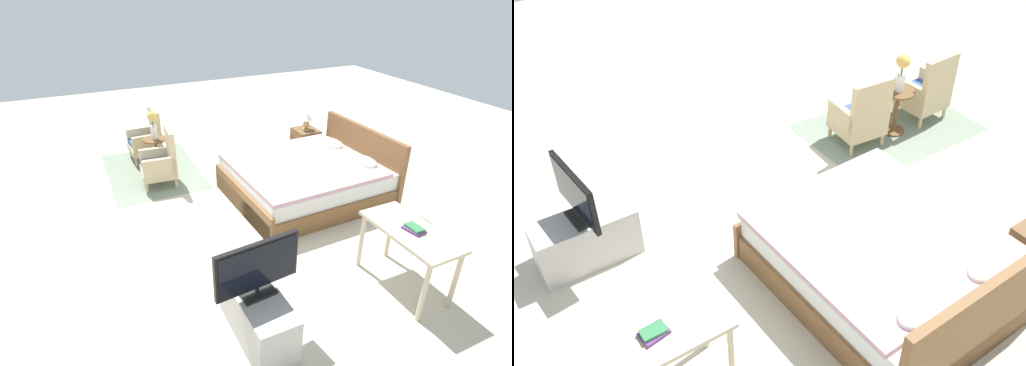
# 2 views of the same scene
# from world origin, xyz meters

# --- Properties ---
(ground_plane) EXTENTS (16.00, 16.00, 0.00)m
(ground_plane) POSITION_xyz_m (0.00, 0.00, 0.00)
(ground_plane) COLOR beige
(floor_rug) EXTENTS (2.10, 1.50, 0.01)m
(floor_rug) POSITION_xyz_m (-2.03, -0.92, 0.00)
(floor_rug) COLOR gray
(floor_rug) RESTS_ON ground_plane
(bed) EXTENTS (1.89, 2.25, 0.96)m
(bed) POSITION_xyz_m (-0.13, 1.06, 0.30)
(bed) COLOR brown
(bed) RESTS_ON ground_plane
(armchair_by_window_left) EXTENTS (0.56, 0.56, 0.92)m
(armchair_by_window_left) POSITION_xyz_m (-2.58, -0.86, 0.38)
(armchair_by_window_left) COLOR #CCB284
(armchair_by_window_left) RESTS_ON floor_rug
(armchair_by_window_right) EXTENTS (0.58, 0.58, 0.92)m
(armchair_by_window_right) POSITION_xyz_m (-1.48, -0.86, 0.38)
(armchair_by_window_right) COLOR #CCB284
(armchair_by_window_right) RESTS_ON floor_rug
(side_table) EXTENTS (0.40, 0.40, 0.59)m
(side_table) POSITION_xyz_m (-2.03, -0.82, 0.37)
(side_table) COLOR brown
(side_table) RESTS_ON ground_plane
(flower_vase) EXTENTS (0.17, 0.17, 0.48)m
(flower_vase) POSITION_xyz_m (-2.03, -0.82, 0.88)
(flower_vase) COLOR silver
(flower_vase) RESTS_ON side_table
(nightstand) EXTENTS (0.44, 0.41, 0.59)m
(nightstand) POSITION_xyz_m (-1.33, 1.74, 0.29)
(nightstand) COLOR brown
(nightstand) RESTS_ON ground_plane
(table_lamp) EXTENTS (0.22, 0.22, 0.33)m
(table_lamp) POSITION_xyz_m (-1.33, 1.74, 0.80)
(table_lamp) COLOR tan
(table_lamp) RESTS_ON nightstand
(tv_stand) EXTENTS (0.96, 0.40, 0.52)m
(tv_stand) POSITION_xyz_m (1.99, -0.80, 0.26)
(tv_stand) COLOR #B7B2AD
(tv_stand) RESTS_ON ground_plane
(tv_flatscreen) EXTENTS (0.23, 0.81, 0.55)m
(tv_flatscreen) POSITION_xyz_m (2.00, -0.80, 0.81)
(tv_flatscreen) COLOR black
(tv_flatscreen) RESTS_ON tv_stand
(vanity_desk) EXTENTS (1.04, 0.52, 0.73)m
(vanity_desk) POSITION_xyz_m (2.04, 0.94, 0.62)
(vanity_desk) COLOR beige
(vanity_desk) RESTS_ON ground_plane
(book_stack) EXTENTS (0.22, 0.18, 0.05)m
(book_stack) POSITION_xyz_m (2.06, 0.94, 0.76)
(book_stack) COLOR #66387A
(book_stack) RESTS_ON vanity_desk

